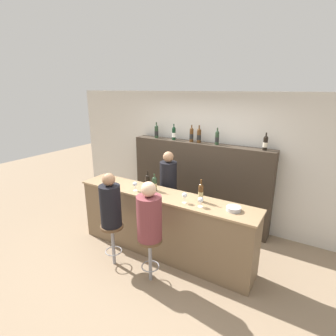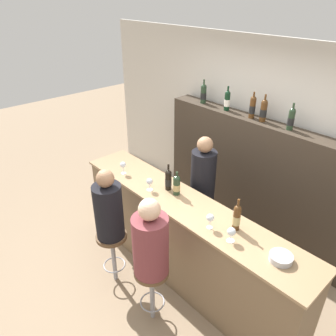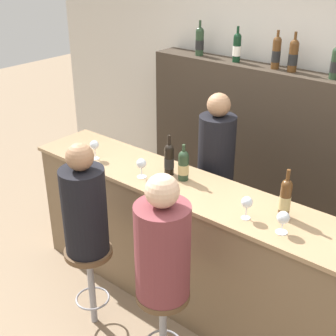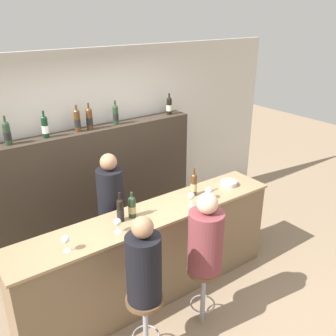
# 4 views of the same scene
# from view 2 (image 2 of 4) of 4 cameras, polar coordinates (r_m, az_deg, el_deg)

# --- Properties ---
(ground_plane) EXTENTS (16.00, 16.00, 0.00)m
(ground_plane) POSITION_cam_2_polar(r_m,az_deg,el_deg) (4.10, -0.10, -19.75)
(ground_plane) COLOR #8C755B
(wall_back) EXTENTS (6.40, 0.05, 2.60)m
(wall_back) POSITION_cam_2_polar(r_m,az_deg,el_deg) (4.50, 17.16, 4.26)
(wall_back) COLOR beige
(wall_back) RESTS_ON ground_plane
(bar_counter) EXTENTS (3.04, 0.54, 1.06)m
(bar_counter) POSITION_cam_2_polar(r_m,az_deg,el_deg) (3.85, 2.75, -12.58)
(bar_counter) COLOR brown
(bar_counter) RESTS_ON ground_plane
(back_bar_cabinet) EXTENTS (2.85, 0.28, 1.65)m
(back_bar_cabinet) POSITION_cam_2_polar(r_m,az_deg,el_deg) (4.54, 14.78, -1.95)
(back_bar_cabinet) COLOR #382D23
(back_bar_cabinet) RESTS_ON ground_plane
(wine_bottle_counter_0) EXTENTS (0.07, 0.07, 0.32)m
(wine_bottle_counter_0) POSITION_cam_2_polar(r_m,az_deg,el_deg) (3.68, 0.06, -2.02)
(wine_bottle_counter_0) COLOR black
(wine_bottle_counter_0) RESTS_ON bar_counter
(wine_bottle_counter_1) EXTENTS (0.08, 0.08, 0.28)m
(wine_bottle_counter_1) POSITION_cam_2_polar(r_m,az_deg,el_deg) (3.60, 1.51, -2.96)
(wine_bottle_counter_1) COLOR #233823
(wine_bottle_counter_1) RESTS_ON bar_counter
(wine_bottle_counter_2) EXTENTS (0.07, 0.07, 0.34)m
(wine_bottle_counter_2) POSITION_cam_2_polar(r_m,az_deg,el_deg) (3.16, 11.87, -8.38)
(wine_bottle_counter_2) COLOR #4C2D14
(wine_bottle_counter_2) RESTS_ON bar_counter
(wine_bottle_backbar_0) EXTENTS (0.08, 0.08, 0.33)m
(wine_bottle_backbar_0) POSITION_cam_2_polar(r_m,az_deg,el_deg) (4.70, 6.20, 12.78)
(wine_bottle_backbar_0) COLOR #233823
(wine_bottle_backbar_0) RESTS_ON back_bar_cabinet
(wine_bottle_backbar_1) EXTENTS (0.07, 0.07, 0.32)m
(wine_bottle_backbar_1) POSITION_cam_2_polar(r_m,az_deg,el_deg) (4.45, 10.26, 11.52)
(wine_bottle_backbar_1) COLOR black
(wine_bottle_backbar_1) RESTS_ON back_bar_cabinet
(wine_bottle_backbar_2) EXTENTS (0.08, 0.08, 0.33)m
(wine_bottle_backbar_2) POSITION_cam_2_polar(r_m,az_deg,el_deg) (4.23, 14.50, 10.26)
(wine_bottle_backbar_2) COLOR #4C2D14
(wine_bottle_backbar_2) RESTS_ON back_bar_cabinet
(wine_bottle_backbar_3) EXTENTS (0.08, 0.08, 0.33)m
(wine_bottle_backbar_3) POSITION_cam_2_polar(r_m,az_deg,el_deg) (4.15, 16.31, 9.63)
(wine_bottle_backbar_3) COLOR #4C2D14
(wine_bottle_backbar_3) RESTS_ON back_bar_cabinet
(wine_bottle_backbar_4) EXTENTS (0.07, 0.07, 0.31)m
(wine_bottle_backbar_4) POSITION_cam_2_polar(r_m,az_deg,el_deg) (3.99, 20.66, 8.04)
(wine_bottle_backbar_4) COLOR #233823
(wine_bottle_backbar_4) RESTS_ON back_bar_cabinet
(wine_glass_0) EXTENTS (0.07, 0.07, 0.16)m
(wine_glass_0) POSITION_cam_2_polar(r_m,az_deg,el_deg) (4.04, -7.84, 0.50)
(wine_glass_0) COLOR silver
(wine_glass_0) RESTS_ON bar_counter
(wine_glass_1) EXTENTS (0.07, 0.07, 0.15)m
(wine_glass_1) POSITION_cam_2_polar(r_m,az_deg,el_deg) (3.68, -3.22, -2.43)
(wine_glass_1) COLOR silver
(wine_glass_1) RESTS_ON bar_counter
(wine_glass_2) EXTENTS (0.07, 0.07, 0.16)m
(wine_glass_2) POSITION_cam_2_polar(r_m,az_deg,el_deg) (3.14, 7.37, -8.65)
(wine_glass_2) COLOR silver
(wine_glass_2) RESTS_ON bar_counter
(wine_glass_3) EXTENTS (0.08, 0.08, 0.15)m
(wine_glass_3) POSITION_cam_2_polar(r_m,az_deg,el_deg) (3.03, 10.99, -10.91)
(wine_glass_3) COLOR silver
(wine_glass_3) RESTS_ON bar_counter
(metal_bowl) EXTENTS (0.20, 0.20, 0.06)m
(metal_bowl) POSITION_cam_2_polar(r_m,az_deg,el_deg) (3.00, 19.06, -14.56)
(metal_bowl) COLOR #B7B7BC
(metal_bowl) RESTS_ON bar_counter
(bar_stool_left) EXTENTS (0.35, 0.35, 0.67)m
(bar_stool_left) POSITION_cam_2_polar(r_m,az_deg,el_deg) (3.86, -9.66, -13.15)
(bar_stool_left) COLOR gray
(bar_stool_left) RESTS_ON ground_plane
(guest_seated_left) EXTENTS (0.31, 0.31, 0.82)m
(guest_seated_left) POSITION_cam_2_polar(r_m,az_deg,el_deg) (3.54, -10.34, -6.98)
(guest_seated_left) COLOR black
(guest_seated_left) RESTS_ON bar_stool_left
(bar_stool_right) EXTENTS (0.35, 0.35, 0.67)m
(bar_stool_right) POSITION_cam_2_polar(r_m,az_deg,el_deg) (3.44, -2.84, -19.12)
(bar_stool_right) COLOR gray
(bar_stool_right) RESTS_ON ground_plane
(guest_seated_right) EXTENTS (0.34, 0.34, 0.83)m
(guest_seated_right) POSITION_cam_2_polar(r_m,az_deg,el_deg) (3.09, -3.07, -12.80)
(guest_seated_right) COLOR brown
(guest_seated_right) RESTS_ON bar_stool_right
(bartender) EXTENTS (0.30, 0.30, 1.62)m
(bartender) POSITION_cam_2_polar(r_m,az_deg,el_deg) (4.11, 5.88, -5.73)
(bartender) COLOR black
(bartender) RESTS_ON ground_plane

